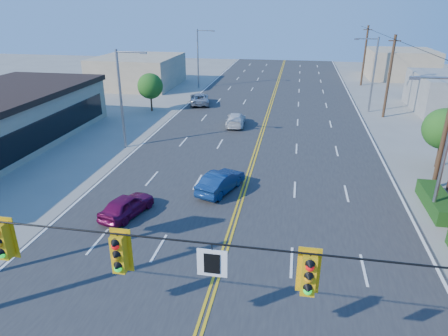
% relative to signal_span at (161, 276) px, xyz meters
% --- Properties ---
extents(road, '(20.00, 120.00, 0.06)m').
position_rel_signal_span_xyz_m(road, '(0.12, 20.00, -4.86)').
color(road, '#2D2D30').
rests_on(road, ground).
extents(signal_span, '(24.32, 0.34, 9.00)m').
position_rel_signal_span_xyz_m(signal_span, '(0.00, 0.00, 0.00)').
color(signal_span, '#47301E').
rests_on(signal_span, ground).
extents(streetlight_se, '(2.55, 0.25, 8.00)m').
position_rel_signal_span_xyz_m(streetlight_se, '(10.91, 14.00, -0.37)').
color(streetlight_se, gray).
rests_on(streetlight_se, ground).
extents(streetlight_ne, '(2.55, 0.25, 8.00)m').
position_rel_signal_span_xyz_m(streetlight_ne, '(10.91, 38.00, -0.37)').
color(streetlight_ne, gray).
rests_on(streetlight_ne, ground).
extents(streetlight_sw, '(2.55, 0.25, 8.00)m').
position_rel_signal_span_xyz_m(streetlight_sw, '(-10.67, 22.00, -0.37)').
color(streetlight_sw, gray).
rests_on(streetlight_sw, ground).
extents(streetlight_nw, '(2.55, 0.25, 8.00)m').
position_rel_signal_span_xyz_m(streetlight_nw, '(-10.67, 48.00, -0.37)').
color(streetlight_nw, gray).
rests_on(streetlight_nw, ground).
extents(utility_pole_near, '(0.28, 0.28, 8.40)m').
position_rel_signal_span_xyz_m(utility_pole_near, '(12.32, 18.00, -0.69)').
color(utility_pole_near, '#47301E').
rests_on(utility_pole_near, ground).
extents(utility_pole_mid, '(0.28, 0.28, 8.40)m').
position_rel_signal_span_xyz_m(utility_pole_mid, '(12.32, 36.00, -0.69)').
color(utility_pole_mid, '#47301E').
rests_on(utility_pole_mid, ground).
extents(utility_pole_far, '(0.28, 0.28, 8.40)m').
position_rel_signal_span_xyz_m(utility_pole_far, '(12.32, 54.00, -0.69)').
color(utility_pole_far, '#47301E').
rests_on(utility_pole_far, ground).
extents(tree_kfc_rear, '(2.94, 2.94, 4.41)m').
position_rel_signal_span_xyz_m(tree_kfc_rear, '(13.62, 22.00, -1.95)').
color(tree_kfc_rear, '#47301E').
rests_on(tree_kfc_rear, ground).
extents(tree_west, '(2.80, 2.80, 4.20)m').
position_rel_signal_span_xyz_m(tree_west, '(-12.88, 34.00, -2.09)').
color(tree_west, '#47301E').
rests_on(tree_west, ground).
extents(bld_west_far, '(11.00, 12.00, 4.20)m').
position_rel_signal_span_xyz_m(bld_west_far, '(-19.88, 48.00, -2.79)').
color(bld_west_far, tan).
rests_on(bld_west_far, ground).
extents(bld_east_far, '(10.00, 10.00, 4.40)m').
position_rel_signal_span_xyz_m(bld_east_far, '(19.12, 62.00, -2.69)').
color(bld_east_far, tan).
rests_on(bld_east_far, ground).
extents(car_magenta, '(2.44, 3.95, 1.25)m').
position_rel_signal_span_xyz_m(car_magenta, '(-5.98, 10.85, -4.26)').
color(car_magenta, maroon).
rests_on(car_magenta, ground).
extents(car_blue, '(2.71, 4.36, 1.36)m').
position_rel_signal_span_xyz_m(car_blue, '(-1.32, 14.90, -4.21)').
color(car_blue, navy).
rests_on(car_blue, ground).
extents(car_white, '(2.03, 4.38, 1.24)m').
position_rel_signal_span_xyz_m(car_white, '(-2.66, 29.81, -4.27)').
color(car_white, silver).
rests_on(car_white, ground).
extents(car_silver, '(3.27, 5.14, 1.32)m').
position_rel_signal_span_xyz_m(car_silver, '(-8.30, 37.89, -4.23)').
color(car_silver, '#B3B2B7').
rests_on(car_silver, ground).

